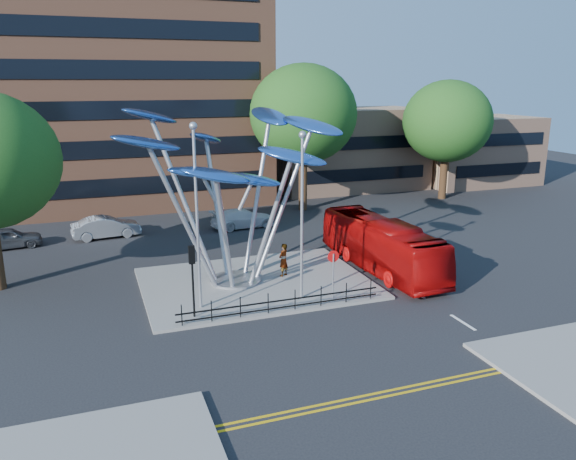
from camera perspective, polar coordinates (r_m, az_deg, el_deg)
name	(u,v)px	position (r m, az deg, el deg)	size (l,w,h in m)	color
ground	(315,325)	(25.74, 2.76, -9.66)	(120.00, 120.00, 0.00)	black
traffic_island	(256,283)	(30.63, -3.31, -5.39)	(12.00, 9.00, 0.15)	slate
double_yellow_near	(380,393)	(20.97, 9.32, -15.98)	(40.00, 0.12, 0.01)	gold
double_yellow_far	(384,397)	(20.75, 9.73, -16.36)	(40.00, 0.12, 0.01)	gold
brick_tower	(111,29)	(53.82, -17.50, 18.89)	(25.00, 15.00, 30.00)	brown
low_building_near	(348,149)	(57.74, 6.09, 8.21)	(15.00, 8.00, 8.00)	tan
low_building_far	(475,150)	(63.54, 18.43, 7.70)	(12.00, 8.00, 7.00)	tan
tree_right	(303,114)	(46.87, 1.57, 11.69)	(8.80, 8.80, 12.11)	black
tree_far	(447,121)	(53.64, 15.87, 10.56)	(8.00, 8.00, 10.81)	black
leaf_sculpture	(230,157)	(29.35, -5.91, 7.36)	(12.72, 9.54, 9.51)	#9EA0A5
street_lamp_left	(196,201)	(26.04, -9.29, 2.88)	(0.36, 0.36, 8.80)	#9EA0A5
street_lamp_right	(302,201)	(26.96, 1.43, 2.93)	(0.36, 0.36, 8.30)	#9EA0A5
traffic_light_island	(192,266)	(25.72, -9.71, -3.62)	(0.28, 0.18, 3.42)	black
no_entry_sign_island	(333,266)	(27.97, 4.62, -3.64)	(0.60, 0.10, 2.45)	#9EA0A5
pedestrian_railing_front	(282,303)	(26.65, -0.64, -7.46)	(10.00, 0.06, 1.00)	black
red_bus	(381,245)	(32.98, 9.44, -1.50)	(2.49, 10.62, 2.96)	#9B0707
pedestrian	(283,260)	(31.14, -0.47, -3.05)	(0.68, 0.45, 1.87)	gray
parked_car_left	(8,238)	(41.15, -26.57, -0.73)	(1.66, 4.12, 1.40)	#42454A
parked_car_mid	(106,227)	(41.32, -18.00, 0.28)	(1.61, 4.61, 1.52)	#9B9FA2
parked_car_right	(243,218)	(42.19, -4.58, 1.19)	(1.97, 4.83, 1.40)	silver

